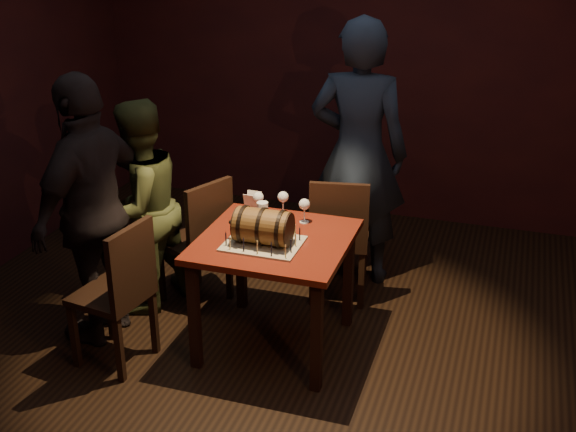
{
  "coord_description": "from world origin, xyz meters",
  "views": [
    {
      "loc": [
        1.22,
        -3.6,
        2.59
      ],
      "look_at": [
        0.03,
        0.05,
        0.95
      ],
      "focal_mm": 45.0,
      "sensor_mm": 36.0,
      "label": 1
    }
  ],
  "objects_px": {
    "barrel_cake": "(263,227)",
    "chair_left_front": "(121,288)",
    "wine_glass_left": "(258,198)",
    "person_left_rear": "(139,208)",
    "person_left_front": "(93,211)",
    "pub_table": "(275,255)",
    "wine_glass_mid": "(283,198)",
    "person_back": "(358,153)",
    "chair_back": "(339,234)",
    "chair_left_rear": "(201,236)",
    "pint_of_ale": "(263,214)",
    "wine_glass_right": "(304,205)"
  },
  "relations": [
    {
      "from": "wine_glass_mid",
      "to": "person_back",
      "type": "bearing_deg",
      "value": 66.18
    },
    {
      "from": "pint_of_ale",
      "to": "chair_left_rear",
      "type": "xyz_separation_m",
      "value": [
        -0.51,
        0.16,
        -0.3
      ]
    },
    {
      "from": "pub_table",
      "to": "wine_glass_mid",
      "type": "bearing_deg",
      "value": 100.6
    },
    {
      "from": "barrel_cake",
      "to": "chair_left_front",
      "type": "xyz_separation_m",
      "value": [
        -0.77,
        -0.37,
        -0.35
      ]
    },
    {
      "from": "pint_of_ale",
      "to": "person_left_rear",
      "type": "relative_size",
      "value": 0.1
    },
    {
      "from": "barrel_cake",
      "to": "chair_left_front",
      "type": "bearing_deg",
      "value": -154.16
    },
    {
      "from": "wine_glass_left",
      "to": "person_left_rear",
      "type": "relative_size",
      "value": 0.11
    },
    {
      "from": "chair_left_rear",
      "to": "person_left_rear",
      "type": "distance_m",
      "value": 0.46
    },
    {
      "from": "person_back",
      "to": "chair_left_front",
      "type": "bearing_deg",
      "value": 54.63
    },
    {
      "from": "pint_of_ale",
      "to": "chair_left_rear",
      "type": "bearing_deg",
      "value": 162.48
    },
    {
      "from": "barrel_cake",
      "to": "wine_glass_left",
      "type": "relative_size",
      "value": 2.39
    },
    {
      "from": "wine_glass_right",
      "to": "chair_back",
      "type": "xyz_separation_m",
      "value": [
        0.14,
        0.39,
        -0.35
      ]
    },
    {
      "from": "wine_glass_mid",
      "to": "person_left_front",
      "type": "height_order",
      "value": "person_left_front"
    },
    {
      "from": "pint_of_ale",
      "to": "person_left_rear",
      "type": "height_order",
      "value": "person_left_rear"
    },
    {
      "from": "pint_of_ale",
      "to": "wine_glass_mid",
      "type": "bearing_deg",
      "value": 69.18
    },
    {
      "from": "pub_table",
      "to": "wine_glass_left",
      "type": "distance_m",
      "value": 0.44
    },
    {
      "from": "wine_glass_left",
      "to": "chair_left_front",
      "type": "relative_size",
      "value": 0.17
    },
    {
      "from": "wine_glass_left",
      "to": "chair_left_front",
      "type": "distance_m",
      "value": 1.04
    },
    {
      "from": "pub_table",
      "to": "chair_left_front",
      "type": "distance_m",
      "value": 0.94
    },
    {
      "from": "pint_of_ale",
      "to": "wine_glass_left",
      "type": "bearing_deg",
      "value": 120.72
    },
    {
      "from": "chair_left_rear",
      "to": "pint_of_ale",
      "type": "bearing_deg",
      "value": -17.52
    },
    {
      "from": "wine_glass_left",
      "to": "wine_glass_right",
      "type": "xyz_separation_m",
      "value": [
        0.32,
        -0.02,
        0.0
      ]
    },
    {
      "from": "chair_back",
      "to": "chair_left_rear",
      "type": "relative_size",
      "value": 1.0
    },
    {
      "from": "barrel_cake",
      "to": "wine_glass_left",
      "type": "xyz_separation_m",
      "value": [
        -0.18,
        0.41,
        -0.0
      ]
    },
    {
      "from": "barrel_cake",
      "to": "pub_table",
      "type": "bearing_deg",
      "value": 71.19
    },
    {
      "from": "pub_table",
      "to": "person_back",
      "type": "distance_m",
      "value": 1.18
    },
    {
      "from": "wine_glass_right",
      "to": "pint_of_ale",
      "type": "bearing_deg",
      "value": -155.3
    },
    {
      "from": "chair_back",
      "to": "person_back",
      "type": "relative_size",
      "value": 0.48
    },
    {
      "from": "chair_left_front",
      "to": "person_left_rear",
      "type": "height_order",
      "value": "person_left_rear"
    },
    {
      "from": "barrel_cake",
      "to": "person_left_front",
      "type": "height_order",
      "value": "person_left_front"
    },
    {
      "from": "pint_of_ale",
      "to": "person_left_front",
      "type": "bearing_deg",
      "value": -158.73
    },
    {
      "from": "chair_left_rear",
      "to": "person_left_front",
      "type": "distance_m",
      "value": 0.79
    },
    {
      "from": "wine_glass_mid",
      "to": "person_left_front",
      "type": "relative_size",
      "value": 0.09
    },
    {
      "from": "pub_table",
      "to": "wine_glass_left",
      "type": "height_order",
      "value": "wine_glass_left"
    },
    {
      "from": "person_back",
      "to": "person_left_front",
      "type": "height_order",
      "value": "person_back"
    },
    {
      "from": "person_back",
      "to": "barrel_cake",
      "type": "bearing_deg",
      "value": 74.87
    },
    {
      "from": "person_back",
      "to": "person_left_rear",
      "type": "height_order",
      "value": "person_back"
    },
    {
      "from": "chair_back",
      "to": "barrel_cake",
      "type": "bearing_deg",
      "value": -109.33
    },
    {
      "from": "wine_glass_left",
      "to": "person_back",
      "type": "distance_m",
      "value": 0.93
    },
    {
      "from": "pub_table",
      "to": "wine_glass_mid",
      "type": "relative_size",
      "value": 5.59
    },
    {
      "from": "person_left_front",
      "to": "barrel_cake",
      "type": "bearing_deg",
      "value": 102.75
    },
    {
      "from": "chair_back",
      "to": "person_left_front",
      "type": "distance_m",
      "value": 1.65
    },
    {
      "from": "chair_left_rear",
      "to": "barrel_cake",
      "type": "bearing_deg",
      "value": -35.61
    },
    {
      "from": "person_left_rear",
      "to": "chair_back",
      "type": "bearing_deg",
      "value": 128.64
    },
    {
      "from": "pub_table",
      "to": "person_back",
      "type": "xyz_separation_m",
      "value": [
        0.26,
        1.1,
        0.33
      ]
    },
    {
      "from": "chair_left_rear",
      "to": "chair_left_front",
      "type": "bearing_deg",
      "value": -100.37
    },
    {
      "from": "wine_glass_mid",
      "to": "person_left_rear",
      "type": "relative_size",
      "value": 0.11
    },
    {
      "from": "pub_table",
      "to": "wine_glass_right",
      "type": "distance_m",
      "value": 0.38
    },
    {
      "from": "person_left_rear",
      "to": "person_left_front",
      "type": "relative_size",
      "value": 0.85
    },
    {
      "from": "wine_glass_mid",
      "to": "pint_of_ale",
      "type": "distance_m",
      "value": 0.21
    }
  ]
}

